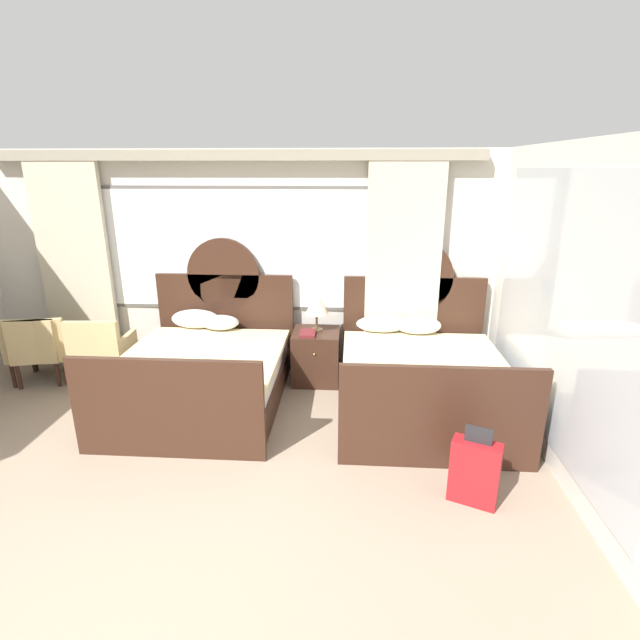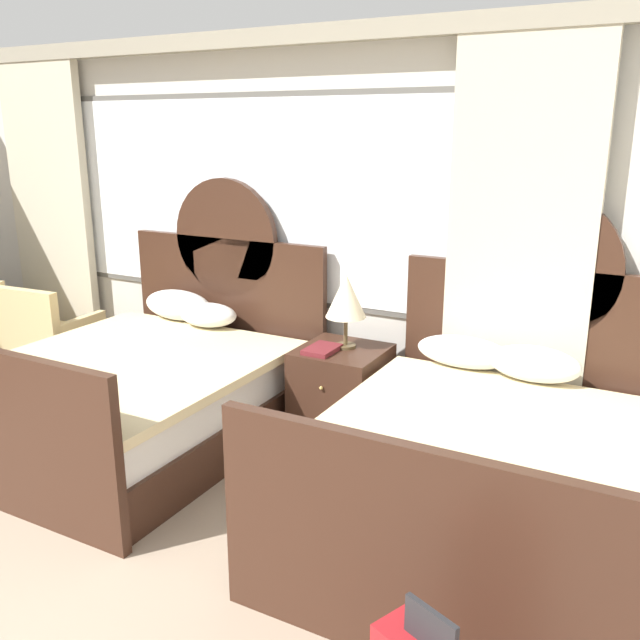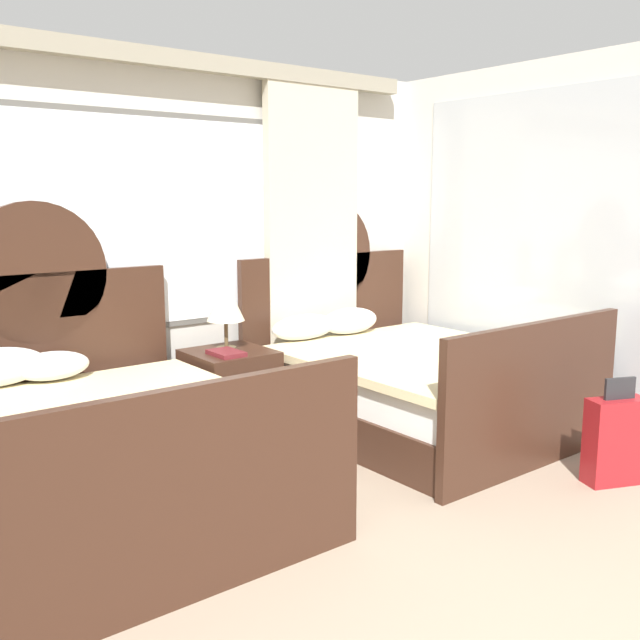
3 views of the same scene
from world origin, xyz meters
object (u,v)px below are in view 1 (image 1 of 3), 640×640
object	(u,v)px
suitcase_on_floor	(475,472)
armchair_by_window_right	(38,346)
nightstand_between_beds	(316,356)
book_on_nightstand	(308,333)
bed_near_window	(205,372)
bed_near_mirror	(421,378)
armchair_by_window_left	(101,348)
table_lamp_on_nightstand	(317,303)
armchair_by_window_centre	(43,346)

from	to	relation	value
suitcase_on_floor	armchair_by_window_right	bearing A→B (deg)	157.93
nightstand_between_beds	book_on_nightstand	world-z (taller)	book_on_nightstand
bed_near_window	book_on_nightstand	bearing A→B (deg)	24.98
bed_near_mirror	book_on_nightstand	bearing A→B (deg)	157.90
armchair_by_window_left	nightstand_between_beds	bearing A→B (deg)	5.45
table_lamp_on_nightstand	nightstand_between_beds	bearing A→B (deg)	-96.75
nightstand_between_beds	table_lamp_on_nightstand	world-z (taller)	table_lamp_on_nightstand
armchair_by_window_centre	armchair_by_window_right	world-z (taller)	same
bed_near_window	armchair_by_window_right	size ratio (longest dim) A/B	2.55
book_on_nightstand	armchair_by_window_left	distance (m)	2.46
nightstand_between_beds	armchair_by_window_centre	xyz separation A→B (m)	(-3.26, -0.24, 0.13)
bed_near_window	armchair_by_window_centre	world-z (taller)	bed_near_window
armchair_by_window_centre	armchair_by_window_right	bearing A→B (deg)	-177.15
bed_near_mirror	nightstand_between_beds	bearing A→B (deg)	152.02
book_on_nightstand	suitcase_on_floor	bearing A→B (deg)	-54.20
nightstand_between_beds	bed_near_window	bearing A→B (deg)	-152.33
suitcase_on_floor	armchair_by_window_left	bearing A→B (deg)	154.11
book_on_nightstand	suitcase_on_floor	xyz separation A→B (m)	(1.47, -2.03, -0.38)
nightstand_between_beds	book_on_nightstand	xyz separation A→B (m)	(-0.09, -0.11, 0.33)
nightstand_between_beds	book_on_nightstand	size ratio (longest dim) A/B	2.42
nightstand_between_beds	table_lamp_on_nightstand	distance (m)	0.66
table_lamp_on_nightstand	book_on_nightstand	xyz separation A→B (m)	(-0.09, -0.15, -0.33)
bed_near_mirror	nightstand_between_beds	xyz separation A→B (m)	(-1.17, 0.62, -0.03)
book_on_nightstand	armchair_by_window_right	size ratio (longest dim) A/B	0.31
table_lamp_on_nightstand	armchair_by_window_right	distance (m)	3.37
table_lamp_on_nightstand	suitcase_on_floor	xyz separation A→B (m)	(1.37, -2.19, -0.71)
bed_near_mirror	armchair_by_window_centre	world-z (taller)	bed_near_mirror
table_lamp_on_nightstand	armchair_by_window_centre	distance (m)	3.32
bed_near_window	nightstand_between_beds	bearing A→B (deg)	27.67
table_lamp_on_nightstand	book_on_nightstand	world-z (taller)	table_lamp_on_nightstand
armchair_by_window_centre	table_lamp_on_nightstand	bearing A→B (deg)	4.94
bed_near_mirror	armchair_by_window_centre	bearing A→B (deg)	175.06
bed_near_window	armchair_by_window_centre	size ratio (longest dim) A/B	2.55
suitcase_on_floor	bed_near_mirror	bearing A→B (deg)	97.78
nightstand_between_beds	armchair_by_window_left	bearing A→B (deg)	-174.55
table_lamp_on_nightstand	armchair_by_window_centre	xyz separation A→B (m)	(-3.26, -0.28, -0.53)
bed_near_window	table_lamp_on_nightstand	size ratio (longest dim) A/B	4.27
nightstand_between_beds	suitcase_on_floor	xyz separation A→B (m)	(1.38, -2.14, -0.05)
bed_near_window	suitcase_on_floor	xyz separation A→B (m)	(2.56, -1.52, -0.08)
bed_near_mirror	book_on_nightstand	size ratio (longest dim) A/B	8.17
bed_near_mirror	armchair_by_window_right	world-z (taller)	bed_near_mirror
bed_near_window	armchair_by_window_left	xyz separation A→B (m)	(-1.36, 0.38, 0.10)
bed_near_window	armchair_by_window_right	distance (m)	2.17
armchair_by_window_left	armchair_by_window_right	size ratio (longest dim) A/B	1.00
nightstand_between_beds	table_lamp_on_nightstand	bearing A→B (deg)	83.25
armchair_by_window_right	armchair_by_window_left	bearing A→B (deg)	-0.04
table_lamp_on_nightstand	armchair_by_window_left	world-z (taller)	table_lamp_on_nightstand
armchair_by_window_left	suitcase_on_floor	bearing A→B (deg)	-25.89
bed_near_mirror	armchair_by_window_left	distance (m)	3.73
bed_near_window	table_lamp_on_nightstand	bearing A→B (deg)	29.18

